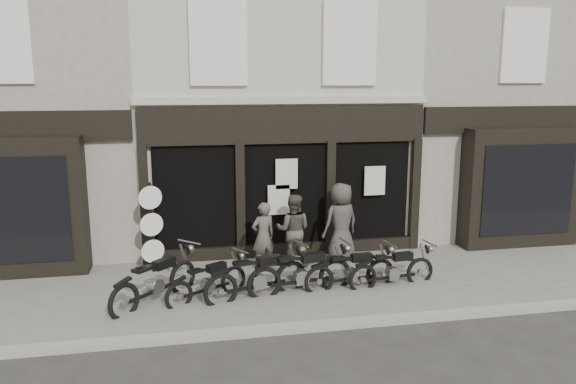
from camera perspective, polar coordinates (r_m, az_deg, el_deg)
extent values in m
plane|color=#2D2B28|center=(11.86, 2.46, -11.17)|extent=(90.00, 90.00, 0.00)
cube|color=#625E57|center=(12.65, 1.51, -9.39)|extent=(30.00, 4.20, 0.12)
cube|color=gray|center=(10.72, 4.06, -13.35)|extent=(30.00, 0.25, 0.13)
cube|color=#BDB5A2|center=(16.85, -2.23, 9.84)|extent=(7.20, 6.00, 8.20)
cube|color=black|center=(13.85, -0.24, 6.83)|extent=(7.10, 0.18, 0.90)
cube|color=black|center=(14.20, -0.28, -1.01)|extent=(6.50, 0.10, 2.95)
cube|color=black|center=(14.46, -0.22, -6.03)|extent=(7.10, 0.20, 0.44)
cube|color=#ADA896|center=(13.85, -0.27, 9.32)|extent=(7.30, 0.22, 0.18)
cube|color=silver|center=(13.66, -7.11, 14.87)|extent=(1.35, 0.12, 2.00)
cube|color=black|center=(13.69, -7.12, 14.86)|extent=(1.05, 0.06, 1.70)
cube|color=silver|center=(14.25, 6.28, 14.74)|extent=(1.35, 0.12, 2.00)
cube|color=black|center=(14.28, 6.24, 14.73)|extent=(1.05, 0.06, 1.70)
cube|color=black|center=(13.90, -14.33, -1.43)|extent=(0.22, 0.22, 3.00)
cube|color=black|center=(13.95, -4.86, -1.07)|extent=(0.22, 0.22, 3.00)
cube|color=black|center=(14.37, 4.29, -0.70)|extent=(0.22, 0.22, 3.00)
cube|color=black|center=(15.13, 12.73, -0.33)|extent=(0.22, 0.22, 3.00)
cube|color=silver|center=(13.88, -0.14, 1.85)|extent=(0.55, 0.04, 0.75)
cube|color=silver|center=(14.53, 8.80, 1.15)|extent=(0.55, 0.04, 0.75)
cube|color=silver|center=(13.97, -0.95, -0.80)|extent=(0.55, 0.04, 0.75)
cube|color=#9F9686|center=(17.07, -24.07, 8.90)|extent=(5.50, 6.00, 8.20)
cube|color=black|center=(14.11, -26.25, -1.45)|extent=(3.20, 0.70, 3.20)
cube|color=black|center=(13.78, -26.62, -1.77)|extent=(2.60, 0.06, 2.40)
cube|color=black|center=(14.15, -26.58, 5.94)|extent=(5.40, 0.16, 0.70)
cube|color=black|center=(14.18, -27.23, 13.61)|extent=(1.00, 0.06, 1.60)
cube|color=#9F9686|center=(18.90, 17.44, 9.50)|extent=(5.50, 6.00, 8.20)
cube|color=black|center=(16.27, 22.50, 0.42)|extent=(3.20, 0.70, 3.20)
cube|color=black|center=(15.98, 23.19, 0.19)|extent=(2.60, 0.06, 2.40)
cube|color=black|center=(16.30, 22.41, 6.84)|extent=(5.40, 0.16, 0.70)
cube|color=silver|center=(16.30, 22.90, 13.51)|extent=(1.30, 0.10, 1.90)
cube|color=black|center=(16.33, 22.84, 13.51)|extent=(1.00, 0.06, 1.60)
torus|color=black|center=(12.39, -10.66, -8.52)|extent=(0.59, 0.61, 0.75)
torus|color=black|center=(11.36, -16.34, -10.66)|extent=(0.59, 0.61, 0.75)
cube|color=black|center=(11.87, -13.36, -9.76)|extent=(0.95, 0.99, 0.07)
cube|color=gray|center=(11.85, -13.30, -9.33)|extent=(0.33, 0.33, 0.29)
cube|color=black|center=(11.89, -12.47, -7.07)|extent=(0.49, 0.50, 0.19)
cube|color=black|center=(11.47, -14.69, -7.63)|extent=(0.39, 0.39, 0.07)
cylinder|color=gray|center=(12.33, -10.01, -5.01)|extent=(0.49, 0.47, 0.04)
torus|color=black|center=(12.25, -5.57, -8.89)|extent=(0.59, 0.41, 0.64)
torus|color=black|center=(11.54, -11.03, -10.36)|extent=(0.59, 0.41, 0.64)
cube|color=black|center=(11.90, -8.21, -9.78)|extent=(0.97, 0.62, 0.06)
cube|color=gray|center=(11.88, -8.14, -9.42)|extent=(0.28, 0.26, 0.24)
cube|color=black|center=(11.88, -7.29, -7.58)|extent=(0.45, 0.36, 0.16)
cube|color=black|center=(11.59, -9.42, -7.93)|extent=(0.34, 0.31, 0.06)
cylinder|color=gray|center=(12.17, -4.85, -5.95)|extent=(0.31, 0.48, 0.03)
torus|color=black|center=(12.16, 0.26, -8.70)|extent=(0.75, 0.33, 0.75)
torus|color=black|center=(11.51, -6.86, -9.97)|extent=(0.75, 0.33, 0.75)
cube|color=black|center=(11.83, -3.19, -9.53)|extent=(1.27, 0.46, 0.07)
cube|color=gray|center=(11.81, -3.10, -9.11)|extent=(0.32, 0.27, 0.29)
cube|color=black|center=(11.78, -1.94, -6.98)|extent=(0.54, 0.34, 0.19)
cube|color=black|center=(11.51, -4.72, -7.22)|extent=(0.39, 0.31, 0.07)
cylinder|color=gray|center=(12.05, 1.28, -5.23)|extent=(0.24, 0.62, 0.04)
torus|color=black|center=(12.34, 4.79, -8.44)|extent=(0.76, 0.21, 0.75)
torus|color=black|center=(11.81, -2.45, -9.33)|extent=(0.76, 0.21, 0.75)
cube|color=black|center=(12.07, 1.25, -9.09)|extent=(1.31, 0.25, 0.07)
cube|color=gray|center=(12.04, 1.35, -8.68)|extent=(0.29, 0.24, 0.29)
cube|color=black|center=(12.00, 2.56, -6.64)|extent=(0.53, 0.26, 0.19)
cube|color=black|center=(11.78, -0.26, -6.75)|extent=(0.36, 0.27, 0.07)
cylinder|color=gray|center=(12.21, 5.89, -5.06)|extent=(0.13, 0.64, 0.04)
torus|color=black|center=(12.68, 9.33, -8.17)|extent=(0.69, 0.18, 0.68)
torus|color=black|center=(12.10, 3.16, -9.00)|extent=(0.69, 0.18, 0.68)
cube|color=black|center=(12.39, 6.32, -8.76)|extent=(1.19, 0.20, 0.06)
cube|color=gray|center=(12.37, 6.41, -8.40)|extent=(0.26, 0.21, 0.26)
cube|color=black|center=(12.34, 7.47, -6.61)|extent=(0.48, 0.23, 0.17)
cube|color=black|center=(12.11, 5.07, -6.72)|extent=(0.32, 0.24, 0.06)
cylinder|color=gray|center=(12.58, 10.32, -5.21)|extent=(0.11, 0.58, 0.04)
torus|color=black|center=(12.99, 13.23, -7.90)|extent=(0.67, 0.18, 0.66)
torus|color=black|center=(12.31, 7.60, -8.77)|extent=(0.67, 0.18, 0.66)
cube|color=black|center=(12.65, 10.49, -8.50)|extent=(1.16, 0.22, 0.06)
cube|color=gray|center=(12.63, 10.58, -8.15)|extent=(0.26, 0.21, 0.25)
cube|color=black|center=(12.63, 11.57, -6.42)|extent=(0.47, 0.23, 0.17)
cube|color=black|center=(12.35, 9.38, -6.55)|extent=(0.32, 0.24, 0.06)
cylinder|color=gray|center=(12.91, 14.17, -5.06)|extent=(0.12, 0.57, 0.04)
imported|color=#4E4840|center=(13.20, -2.52, -4.51)|extent=(0.69, 0.57, 1.63)
imported|color=#48453A|center=(13.52, 0.53, -3.86)|extent=(1.01, 0.90, 1.74)
imported|color=#403B35|center=(13.85, 5.39, -3.09)|extent=(1.12, 0.92, 1.96)
cylinder|color=black|center=(13.69, -13.44, -8.21)|extent=(0.35, 0.35, 0.06)
cylinder|color=black|center=(13.37, -13.65, -3.79)|extent=(0.07, 0.07, 2.24)
cylinder|color=black|center=(13.17, -13.82, -0.54)|extent=(0.53, 0.22, 0.55)
cylinder|color=silver|center=(13.14, -13.82, -0.56)|extent=(0.52, 0.19, 0.55)
cylinder|color=black|center=(13.31, -13.69, -3.21)|extent=(0.53, 0.22, 0.55)
cylinder|color=silver|center=(13.28, -13.69, -3.24)|extent=(0.52, 0.19, 0.55)
cylinder|color=black|center=(13.48, -13.56, -5.82)|extent=(0.53, 0.22, 0.55)
cylinder|color=silver|center=(13.45, -13.57, -5.86)|extent=(0.52, 0.19, 0.55)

